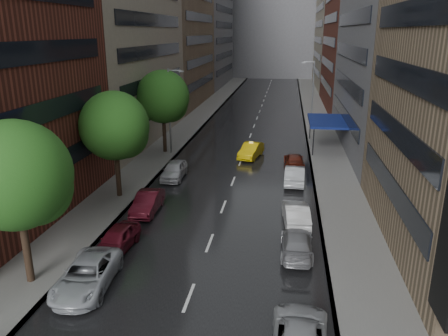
{
  "coord_description": "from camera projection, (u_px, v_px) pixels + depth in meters",
  "views": [
    {
      "loc": [
        4.47,
        -14.5,
        12.78
      ],
      "look_at": [
        0.0,
        16.34,
        3.0
      ],
      "focal_mm": 35.0,
      "sensor_mm": 36.0,
      "label": 1
    }
  ],
  "objects": [
    {
      "name": "tree_near",
      "position": [
        15.0,
        175.0,
        21.42
      ],
      "size": [
        5.52,
        5.52,
        8.8
      ],
      "color": "#382619",
      "rests_on": "ground"
    },
    {
      "name": "parked_cars_left",
      "position": [
        134.0,
        219.0,
        29.32
      ],
      "size": [
        2.89,
        23.04,
        1.57
      ],
      "color": "#ACAFB6",
      "rests_on": "ground"
    },
    {
      "name": "sidewalk_left",
      "position": [
        197.0,
        118.0,
        66.55
      ],
      "size": [
        4.0,
        140.0,
        0.15
      ],
      "primitive_type": "cube",
      "color": "gray",
      "rests_on": "ground"
    },
    {
      "name": "tree_mid",
      "position": [
        114.0,
        126.0,
        33.5
      ],
      "size": [
        5.35,
        5.35,
        8.53
      ],
      "color": "#382619",
      "rests_on": "ground"
    },
    {
      "name": "street_lamp_right",
      "position": [
        312.0,
        93.0,
        58.1
      ],
      "size": [
        1.74,
        0.22,
        9.0
      ],
      "color": "gray",
      "rests_on": "sidewalk_right"
    },
    {
      "name": "awning",
      "position": [
        327.0,
        121.0,
        49.02
      ],
      "size": [
        4.0,
        8.0,
        3.12
      ],
      "color": "navy",
      "rests_on": "sidewalk_right"
    },
    {
      "name": "tree_far",
      "position": [
        163.0,
        97.0,
        46.24
      ],
      "size": [
        5.63,
        5.63,
        8.98
      ],
      "color": "#382619",
      "rests_on": "ground"
    },
    {
      "name": "buildings_left",
      "position": [
        170.0,
        11.0,
        70.91
      ],
      "size": [
        8.0,
        108.0,
        38.0
      ],
      "color": "maroon",
      "rests_on": "ground"
    },
    {
      "name": "road",
      "position": [
        256.0,
        121.0,
        65.34
      ],
      "size": [
        14.0,
        140.0,
        0.01
      ],
      "primitive_type": "cube",
      "color": "black",
      "rests_on": "ground"
    },
    {
      "name": "taxi",
      "position": [
        251.0,
        150.0,
        46.01
      ],
      "size": [
        2.58,
        4.96,
        1.56
      ],
      "primitive_type": "imported",
      "rotation": [
        0.0,
        0.0,
        -0.21
      ],
      "color": "#DCB60B",
      "rests_on": "ground"
    },
    {
      "name": "parked_cars_right",
      "position": [
        296.0,
        215.0,
        30.05
      ],
      "size": [
        2.54,
        31.16,
        1.58
      ],
      "color": "#9D9EA2",
      "rests_on": "ground"
    },
    {
      "name": "building_far",
      "position": [
        275.0,
        20.0,
        124.76
      ],
      "size": [
        40.0,
        14.0,
        32.0
      ],
      "primitive_type": "cube",
      "color": "slate",
      "rests_on": "ground"
    },
    {
      "name": "sidewalk_right",
      "position": [
        317.0,
        122.0,
        64.09
      ],
      "size": [
        4.0,
        140.0,
        0.15
      ],
      "primitive_type": "cube",
      "color": "gray",
      "rests_on": "ground"
    },
    {
      "name": "street_lamp_left",
      "position": [
        170.0,
        110.0,
        46.05
      ],
      "size": [
        1.74,
        0.22,
        9.0
      ],
      "color": "gray",
      "rests_on": "sidewalk_left"
    },
    {
      "name": "buildings_right",
      "position": [
        362.0,
        16.0,
        65.12
      ],
      "size": [
        8.05,
        109.1,
        36.0
      ],
      "color": "#937A5B",
      "rests_on": "ground"
    }
  ]
}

